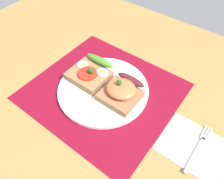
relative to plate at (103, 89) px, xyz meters
The scene contains 7 objects.
ground_plane 2.41cm from the plate, ahead, with size 120.00×90.00×3.20cm, color olive.
placemat 0.66cm from the plate, ahead, with size 37.97×34.98×0.30cm, color maroon.
plate is the anchor object (origin of this frame).
sandwich_egg_tomato 6.04cm from the plate, 166.74° to the left, with size 10.57×10.61×4.21cm.
sandwich_salmon 6.12cm from the plate, ahead, with size 9.48×10.28×5.61cm.
napkin 26.72cm from the plate, ahead, with size 14.89×11.96×0.60cm, color white.
fork 27.54cm from the plate, ahead, with size 1.62×13.54×0.32cm.
Camera 1 is at (25.38, -29.57, 46.00)cm, focal length 35.15 mm.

